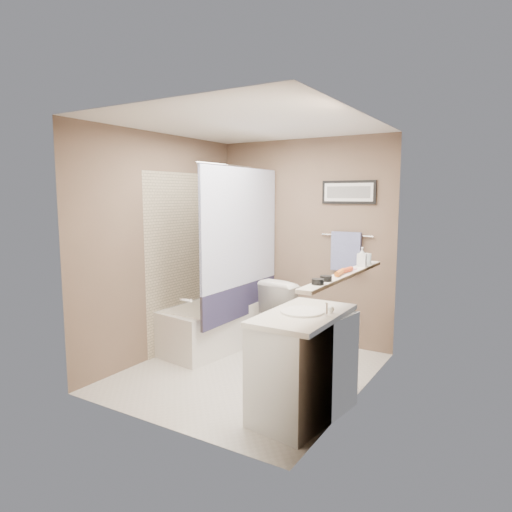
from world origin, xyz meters
The scene contains 34 objects.
ground centered at (0.00, 0.00, 0.00)m, with size 2.50×2.50×0.00m, color silver.
ceiling centered at (0.00, 0.00, 2.38)m, with size 2.20×2.50×0.04m, color white.
wall_back centered at (0.00, 1.23, 1.20)m, with size 2.20×0.04×2.40m, color brown.
wall_front centered at (0.00, -1.23, 1.20)m, with size 2.20×0.04×2.40m, color brown.
wall_left centered at (-1.08, 0.00, 1.20)m, with size 0.04×2.50×2.40m, color brown.
wall_right centered at (1.08, 0.00, 1.20)m, with size 0.04×2.50×2.40m, color brown.
tile_surround centered at (-1.09, 0.50, 1.00)m, with size 0.02×1.55×2.00m, color #BAAC8D.
curtain_rod centered at (-0.40, 0.50, 2.05)m, with size 0.02×0.02×1.55m, color silver.
curtain_upper centered at (-0.40, 0.50, 1.40)m, with size 0.03×1.45×1.28m, color white.
curtain_lower centered at (-0.40, 0.50, 0.58)m, with size 0.03×1.45×0.36m, color #2B284B.
mirror centered at (1.09, -0.15, 1.62)m, with size 0.02×1.60×1.00m, color silver.
shelf centered at (1.04, -0.15, 1.10)m, with size 0.12×1.60×0.03m, color silver.
towel_bar centered at (0.55, 1.22, 1.30)m, with size 0.02×0.02×0.60m, color silver.
towel centered at (0.55, 1.20, 1.12)m, with size 0.34×0.05×0.44m, color #99A5DE.
art_frame centered at (0.55, 1.23, 1.78)m, with size 0.62×0.03×0.26m, color black.
art_mat centered at (0.55, 1.22, 1.78)m, with size 0.56×0.00×0.20m, color white.
art_image centered at (0.55, 1.22, 1.78)m, with size 0.50×0.00×0.13m, color #595959.
door centered at (0.55, -1.24, 1.00)m, with size 0.80×0.02×2.00m, color silver.
door_handle centered at (0.22, -1.19, 1.00)m, with size 0.02×0.02×0.10m, color silver.
bathtub centered at (-0.75, 0.54, 0.25)m, with size 0.70×1.50×0.50m, color white.
tub_rim centered at (-0.75, 0.54, 0.50)m, with size 0.56×1.36×0.02m, color white.
toilet centered at (0.09, 0.89, 0.41)m, with size 0.46×0.81×0.83m, color white.
vanity centered at (0.85, -0.53, 0.40)m, with size 0.50×0.90×0.80m, color silver.
countertop centered at (0.84, -0.53, 0.82)m, with size 0.54×0.96×0.04m, color beige.
sink_basin centered at (0.83, -0.53, 0.85)m, with size 0.34×0.34×0.01m, color silver.
faucet_spout centered at (1.03, -0.53, 0.89)m, with size 0.02×0.02×0.10m, color white.
faucet_knob centered at (1.03, -0.43, 0.87)m, with size 0.05×0.05×0.05m, color white.
candle_bowl_near centered at (1.04, -0.71, 1.14)m, with size 0.09×0.09×0.04m, color black.
candle_bowl_far centered at (1.04, -0.56, 1.14)m, with size 0.09×0.09×0.04m, color black.
hair_brush_front centered at (1.04, -0.27, 1.14)m, with size 0.04×0.04×0.22m, color #C15E1B.
hair_brush_back centered at (1.04, -0.15, 1.14)m, with size 0.04×0.04×0.22m, color #BE401A.
pink_comb centered at (1.04, 0.01, 1.12)m, with size 0.03×0.16×0.01m, color pink.
glass_jar centered at (1.04, 0.42, 1.17)m, with size 0.08×0.08×0.10m, color white.
soap_bottle centered at (1.04, 0.27, 1.20)m, with size 0.08×0.08×0.17m, color #999999.
Camera 1 is at (2.31, -3.67, 1.75)m, focal length 32.00 mm.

